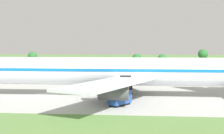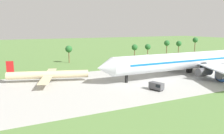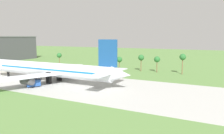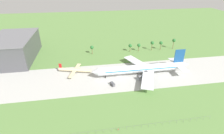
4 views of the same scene
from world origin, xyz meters
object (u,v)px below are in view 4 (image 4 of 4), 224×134
object	(u,v)px
jet_airliner	(143,68)
regional_aircraft	(75,70)
catering_van	(148,81)
no_stopping_sign	(118,130)
baggage_tug	(113,84)
terminal_building	(14,48)

from	to	relation	value
jet_airliner	regional_aircraft	xyz separation A→B (m)	(-54.01, 12.57, -3.32)
catering_van	no_stopping_sign	bearing A→B (deg)	-126.74
jet_airliner	no_stopping_sign	bearing A→B (deg)	-119.44
catering_van	jet_airliner	bearing A→B (deg)	94.26
baggage_tug	no_stopping_sign	size ratio (longest dim) A/B	2.81
regional_aircraft	baggage_tug	distance (m)	36.92
regional_aircraft	no_stopping_sign	distance (m)	70.80
jet_airliner	no_stopping_sign	xyz separation A→B (m)	(-30.61, -54.24, -4.74)
terminal_building	regional_aircraft	bearing A→B (deg)	-34.05
regional_aircraft	catering_van	bearing A→B (deg)	-24.13
regional_aircraft	catering_van	world-z (taller)	regional_aircraft
regional_aircraft	baggage_tug	bearing A→B (deg)	-41.53
catering_van	terminal_building	distance (m)	128.70
jet_airliner	catering_van	xyz separation A→B (m)	(0.90, -12.03, -4.23)
jet_airliner	regional_aircraft	bearing A→B (deg)	166.90
baggage_tug	no_stopping_sign	distance (m)	42.55
jet_airliner	terminal_building	xyz separation A→B (m)	(-110.92, 51.02, 5.05)
catering_van	regional_aircraft	bearing A→B (deg)	155.87
catering_van	no_stopping_sign	distance (m)	52.68
baggage_tug	catering_van	world-z (taller)	catering_van
catering_van	no_stopping_sign	size ratio (longest dim) A/B	3.40
terminal_building	baggage_tug	bearing A→B (deg)	-36.66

